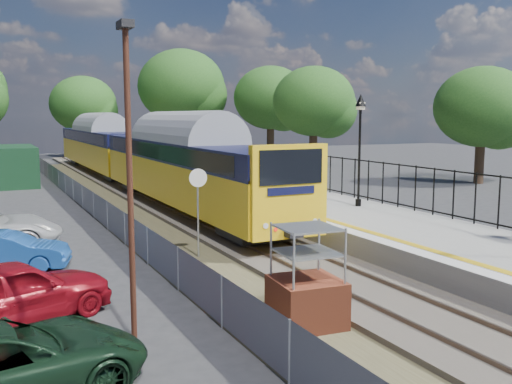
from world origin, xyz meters
TOP-DOWN VIEW (x-y plane):
  - ground at (0.00, 0.00)m, footprint 120.00×120.00m
  - track_bed at (-0.47, 9.67)m, footprint 5.90×80.00m
  - platform at (4.20, 8.00)m, footprint 5.00×70.00m
  - platform_edge at (2.14, 8.00)m, footprint 0.90×70.00m
  - victorian_lamp_north at (5.30, 6.00)m, footprint 0.44×0.44m
  - palisade_fence at (6.55, 2.24)m, footprint 0.12×26.00m
  - wire_fence at (-4.20, 12.00)m, footprint 0.06×52.00m
  - tree_line at (1.40, 42.00)m, footprint 56.80×43.80m
  - train at (0.00, 22.85)m, footprint 2.82×40.83m
  - brick_plinth at (-2.50, -2.76)m, footprint 1.53×1.53m
  - speed_sign at (-2.50, 4.00)m, footprint 0.60×0.11m
  - carpark_lamp at (-6.12, -1.91)m, footprint 0.25×0.50m
  - car_red at (-8.28, 0.29)m, footprint 4.68×3.14m
  - car_blue at (-8.18, 5.17)m, footprint 3.77×2.21m

SIDE VIEW (x-z plane):
  - ground at x=0.00m, z-range 0.00..0.00m
  - track_bed at x=-0.47m, z-range -0.05..0.24m
  - platform at x=4.20m, z-range 0.00..0.90m
  - car_blue at x=-8.18m, z-range 0.00..1.18m
  - wire_fence at x=-4.20m, z-range 0.00..1.20m
  - car_red at x=-8.28m, z-range 0.00..1.48m
  - platform_edge at x=2.14m, z-range 0.90..0.91m
  - brick_plinth at x=-2.50m, z-range -0.05..2.25m
  - palisade_fence at x=6.55m, z-range 0.84..2.84m
  - speed_sign at x=-2.50m, z-range 0.55..3.50m
  - train at x=0.00m, z-range 0.59..4.09m
  - carpark_lamp at x=-6.12m, z-range 0.49..6.94m
  - victorian_lamp_north at x=5.30m, z-range 2.00..6.60m
  - tree_line at x=1.40m, z-range 0.67..12.55m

